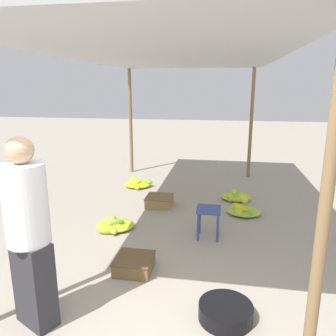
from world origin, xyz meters
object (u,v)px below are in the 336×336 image
object	(u,v)px
banana_pile_right_0	(236,196)
crate_near	(159,201)
basin_black	(226,312)
vendor_foreground	(29,232)
crate_mid	(134,264)
banana_pile_left_1	(114,225)
banana_pile_right_1	(243,210)
stool	(209,214)
banana_pile_left_0	(137,184)

from	to	relation	value
banana_pile_right_0	crate_near	world-z (taller)	crate_near
basin_black	crate_near	world-z (taller)	crate_near
vendor_foreground	basin_black	world-z (taller)	vendor_foreground
banana_pile_right_0	basin_black	bearing A→B (deg)	-93.18
crate_near	crate_mid	xyz separation A→B (m)	(0.13, -2.20, -0.01)
banana_pile_left_1	crate_mid	world-z (taller)	banana_pile_left_1
banana_pile_right_1	basin_black	bearing A→B (deg)	-96.41
vendor_foreground	basin_black	distance (m)	1.93
basin_black	banana_pile_right_0	distance (m)	3.48
vendor_foreground	stool	world-z (taller)	vendor_foreground
banana_pile_left_0	banana_pile_right_0	size ratio (longest dim) A/B	0.97
banana_pile_left_1	banana_pile_right_0	bearing A→B (deg)	42.87
stool	crate_mid	distance (m)	1.36
basin_black	banana_pile_right_0	world-z (taller)	banana_pile_right_0
banana_pile_right_0	crate_mid	bearing A→B (deg)	-114.16
vendor_foreground	banana_pile_right_0	xyz separation A→B (m)	(1.91, 3.81, -0.85)
stool	crate_mid	bearing A→B (deg)	-127.72
basin_black	banana_pile_right_1	distance (m)	2.70
banana_pile_right_0	vendor_foreground	bearing A→B (deg)	-116.59
banana_pile_right_1	vendor_foreground	bearing A→B (deg)	-123.76
stool	banana_pile_right_0	xyz separation A→B (m)	(0.44, 1.76, -0.30)
banana_pile_left_1	basin_black	bearing A→B (deg)	-45.97
vendor_foreground	stool	xyz separation A→B (m)	(1.46, 2.05, -0.55)
basin_black	banana_pile_left_0	bearing A→B (deg)	115.74
stool	banana_pile_left_0	bearing A→B (deg)	126.60
banana_pile_left_1	crate_near	size ratio (longest dim) A/B	1.25
stool	basin_black	size ratio (longest dim) A/B	0.87
banana_pile_right_1	crate_mid	bearing A→B (deg)	-124.16
stool	banana_pile_left_0	distance (m)	2.78
vendor_foreground	banana_pile_left_1	distance (m)	2.24
basin_black	crate_mid	bearing A→B (deg)	148.23
stool	banana_pile_left_1	distance (m)	1.46
vendor_foreground	basin_black	xyz separation A→B (m)	(1.71, 0.33, -0.83)
stool	basin_black	xyz separation A→B (m)	(0.25, -1.72, -0.28)
vendor_foreground	banana_pile_right_0	bearing A→B (deg)	63.41
banana_pile_right_1	crate_mid	world-z (taller)	banana_pile_right_1
crate_near	crate_mid	bearing A→B (deg)	-86.69
banana_pile_left_1	banana_pile_right_0	size ratio (longest dim) A/B	0.91
banana_pile_right_1	crate_near	size ratio (longest dim) A/B	1.20
basin_black	banana_pile_right_1	size ratio (longest dim) A/B	0.90
vendor_foreground	banana_pile_left_0	distance (m)	4.36
stool	banana_pile_left_1	size ratio (longest dim) A/B	0.74
vendor_foreground	banana_pile_right_1	world-z (taller)	vendor_foreground
banana_pile_left_1	crate_mid	distance (m)	1.24
vendor_foreground	banana_pile_left_0	bearing A→B (deg)	92.48
banana_pile_left_1	crate_near	xyz separation A→B (m)	(0.48, 1.12, 0.03)
banana_pile_right_0	banana_pile_left_1	bearing A→B (deg)	-137.13
vendor_foreground	crate_near	distance (m)	3.34
basin_black	crate_mid	world-z (taller)	crate_mid
vendor_foreground	banana_pile_right_1	size ratio (longest dim) A/B	3.06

